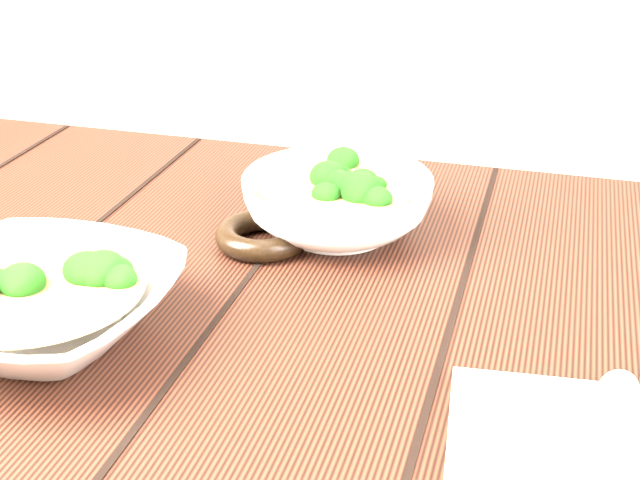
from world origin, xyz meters
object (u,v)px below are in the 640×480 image
soup_bowl_back (337,202)px  trivet (262,235)px  napkin (618,469)px  soup_bowl_front (38,304)px  table (257,409)px

soup_bowl_back → trivet: size_ratio=2.57×
soup_bowl_back → napkin: 0.43m
soup_bowl_front → trivet: size_ratio=2.46×
table → soup_bowl_front: soup_bowl_front is taller
soup_bowl_front → table: bearing=33.3°
table → soup_bowl_back: size_ratio=4.79×
soup_bowl_back → trivet: bearing=-140.9°
trivet → table: bearing=-75.2°
table → soup_bowl_front: 0.24m
soup_bowl_front → napkin: size_ratio=1.05×
table → trivet: size_ratio=12.32×
table → napkin: napkin is taller
table → soup_bowl_back: (0.04, 0.16, 0.15)m
table → napkin: size_ratio=5.23×
trivet → napkin: trivet is taller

